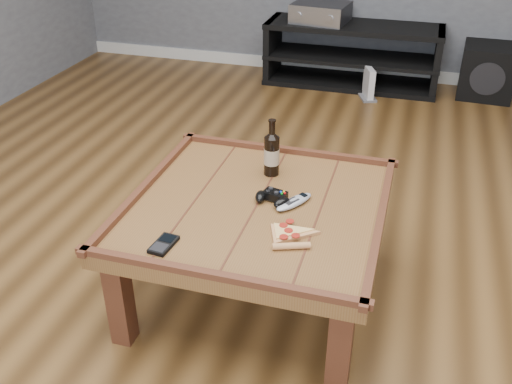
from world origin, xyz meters
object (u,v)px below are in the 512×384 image
(game_controller, at_px, (273,198))
(smartphone, at_px, (164,244))
(beer_bottle, at_px, (272,153))
(remote_control, at_px, (294,202))
(media_console, at_px, (352,56))
(game_console, at_px, (369,85))
(pizza_slice, at_px, (289,234))
(av_receiver, at_px, (321,12))
(coffee_table, at_px, (257,217))
(subwoofer, at_px, (488,71))

(game_controller, relative_size, smartphone, 1.25)
(beer_bottle, height_order, remote_control, beer_bottle)
(beer_bottle, bearing_deg, media_console, 89.73)
(media_console, height_order, game_console, media_console)
(beer_bottle, height_order, pizza_slice, beer_bottle)
(beer_bottle, distance_m, av_receiver, 2.50)
(pizza_slice, bearing_deg, game_console, 69.60)
(game_controller, relative_size, remote_control, 0.84)
(av_receiver, bearing_deg, game_console, -24.01)
(coffee_table, xyz_separation_m, remote_control, (0.14, 0.04, 0.07))
(av_receiver, bearing_deg, subwoofer, 9.53)
(coffee_table, bearing_deg, remote_control, 14.70)
(remote_control, height_order, av_receiver, av_receiver)
(pizza_slice, bearing_deg, game_controller, 98.74)
(subwoofer, bearing_deg, remote_control, -105.00)
(media_console, distance_m, av_receiver, 0.43)
(coffee_table, height_order, av_receiver, av_receiver)
(beer_bottle, bearing_deg, game_controller, -73.69)
(coffee_table, relative_size, subwoofer, 2.42)
(beer_bottle, bearing_deg, game_console, 84.93)
(coffee_table, relative_size, game_console, 4.23)
(pizza_slice, bearing_deg, av_receiver, 78.56)
(beer_bottle, bearing_deg, coffee_table, -87.41)
(media_console, height_order, beer_bottle, beer_bottle)
(smartphone, distance_m, remote_control, 0.56)
(game_console, bearing_deg, pizza_slice, -111.56)
(game_console, bearing_deg, av_receiver, 127.40)
(remote_control, distance_m, av_receiver, 2.74)
(coffee_table, distance_m, remote_control, 0.16)
(coffee_table, height_order, game_console, coffee_table)
(coffee_table, xyz_separation_m, game_controller, (0.05, 0.03, 0.08))
(game_controller, xyz_separation_m, smartphone, (-0.29, -0.40, -0.01))
(coffee_table, height_order, media_console, media_console)
(subwoofer, xyz_separation_m, game_console, (-0.88, -0.33, -0.09))
(beer_bottle, bearing_deg, remote_control, -55.44)
(media_console, bearing_deg, game_console, -57.14)
(coffee_table, relative_size, game_controller, 6.42)
(remote_control, bearing_deg, pizza_slice, -50.63)
(coffee_table, bearing_deg, smartphone, -123.20)
(av_receiver, bearing_deg, coffee_table, -77.01)
(smartphone, bearing_deg, subwoofer, 73.59)
(game_console, bearing_deg, beer_bottle, -116.41)
(coffee_table, bearing_deg, av_receiver, 95.74)
(remote_control, bearing_deg, coffee_table, -134.18)
(beer_bottle, relative_size, pizza_slice, 0.92)
(remote_control, xyz_separation_m, subwoofer, (0.92, 2.76, -0.26))
(media_console, height_order, av_receiver, av_receiver)
(game_controller, bearing_deg, game_console, 100.08)
(game_controller, relative_size, av_receiver, 0.34)
(game_controller, distance_m, game_console, 2.46)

